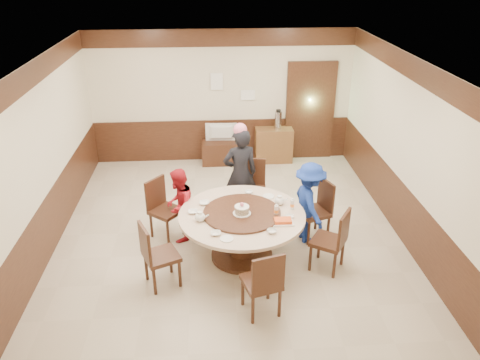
{
  "coord_description": "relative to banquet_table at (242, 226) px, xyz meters",
  "views": [
    {
      "loc": [
        -0.28,
        -6.64,
        4.18
      ],
      "look_at": [
        0.15,
        -0.38,
        1.1
      ],
      "focal_mm": 35.0,
      "sensor_mm": 36.0,
      "label": 1
    }
  ],
  "objects": [
    {
      "name": "birthday_cake",
      "position": [
        -0.0,
        -0.05,
        0.31
      ],
      "size": [
        0.26,
        0.26,
        0.18
      ],
      "color": "white",
      "rests_on": "banquet_table"
    },
    {
      "name": "notice_left",
      "position": [
        -0.25,
        3.74,
        1.22
      ],
      "size": [
        0.25,
        0.0,
        0.35
      ],
      "primitive_type": "cube",
      "color": "white",
      "rests_on": "room"
    },
    {
      "name": "chair_4",
      "position": [
        0.16,
        -1.22,
        -0.23
      ],
      "size": [
        0.54,
        0.55,
        0.97
      ],
      "rotation": [
        0.0,
        0.0,
        6.56
      ],
      "color": "#3A1E12",
      "rests_on": "ground"
    },
    {
      "name": "shrimp_platter",
      "position": [
        0.55,
        -0.3,
        0.24
      ],
      "size": [
        0.3,
        0.2,
        0.06
      ],
      "color": "white",
      "rests_on": "banquet_table"
    },
    {
      "name": "bottle_0",
      "position": [
        0.49,
        -0.08,
        0.3
      ],
      "size": [
        0.06,
        0.06,
        0.16
      ],
      "primitive_type": "cylinder",
      "color": "white",
      "rests_on": "banquet_table"
    },
    {
      "name": "person_blue",
      "position": [
        1.08,
        0.4,
        0.13
      ],
      "size": [
        0.63,
        0.93,
        1.33
      ],
      "primitive_type": "imported",
      "rotation": [
        0.0,
        0.0,
        1.74
      ],
      "color": "navy",
      "rests_on": "ground"
    },
    {
      "name": "chair_3",
      "position": [
        -1.16,
        -0.56,
        -0.23
      ],
      "size": [
        0.59,
        0.58,
        0.97
      ],
      "rotation": [
        0.0,
        0.0,
        5.13
      ],
      "color": "#3A1E12",
      "rests_on": "ground"
    },
    {
      "name": "saucer_far",
      "position": [
        0.45,
        0.5,
        0.22
      ],
      "size": [
        0.18,
        0.18,
        0.01
      ],
      "primitive_type": "cylinder",
      "color": "white",
      "rests_on": "banquet_table"
    },
    {
      "name": "chair_2",
      "position": [
        -1.18,
        0.69,
        -0.23
      ],
      "size": [
        0.62,
        0.62,
        0.97
      ],
      "rotation": [
        0.0,
        0.0,
        4.03
      ],
      "color": "#3A1E12",
      "rests_on": "ground"
    },
    {
      "name": "chair_1",
      "position": [
        0.28,
        1.31,
        -0.23
      ],
      "size": [
        0.51,
        0.52,
        0.97
      ],
      "rotation": [
        0.0,
        0.0,
        2.97
      ],
      "color": "#3A1E12",
      "rests_on": "ground"
    },
    {
      "name": "saucer_near",
      "position": [
        -0.25,
        -0.65,
        0.22
      ],
      "size": [
        0.18,
        0.18,
        0.01
      ],
      "primitive_type": "cylinder",
      "color": "white",
      "rests_on": "banquet_table"
    },
    {
      "name": "tv_stand",
      "position": [
        -0.18,
        3.53,
        -0.28
      ],
      "size": [
        0.85,
        0.45,
        0.5
      ],
      "primitive_type": "cube",
      "color": "#3A1E12",
      "rests_on": "ground"
    },
    {
      "name": "thermos",
      "position": [
        1.03,
        3.56,
        0.41
      ],
      "size": [
        0.15,
        0.15,
        0.38
      ],
      "primitive_type": "cylinder",
      "color": "silver",
      "rests_on": "side_cabinet"
    },
    {
      "name": "person_red",
      "position": [
        -0.94,
        0.58,
        0.07
      ],
      "size": [
        0.58,
        0.68,
        1.21
      ],
      "primitive_type": "imported",
      "rotation": [
        0.0,
        0.0,
        4.47
      ],
      "color": "#B01721",
      "rests_on": "ground"
    },
    {
      "name": "bottle_1",
      "position": [
        0.75,
        0.08,
        0.3
      ],
      "size": [
        0.06,
        0.06,
        0.16
      ],
      "primitive_type": "cylinder",
      "color": "white",
      "rests_on": "banquet_table"
    },
    {
      "name": "bowl_0",
      "position": [
        -0.54,
        0.33,
        0.24
      ],
      "size": [
        0.15,
        0.15,
        0.04
      ],
      "primitive_type": "imported",
      "color": "white",
      "rests_on": "banquet_table"
    },
    {
      "name": "bowl_3",
      "position": [
        0.67,
        -0.16,
        0.24
      ],
      "size": [
        0.12,
        0.12,
        0.04
      ],
      "primitive_type": "imported",
      "color": "white",
      "rests_on": "banquet_table"
    },
    {
      "name": "teapot_right",
      "position": [
        0.58,
        0.24,
        0.28
      ],
      "size": [
        0.17,
        0.15,
        0.13
      ],
      "primitive_type": "ellipsoid",
      "color": "white",
      "rests_on": "banquet_table"
    },
    {
      "name": "notice_right",
      "position": [
        0.4,
        3.74,
        0.92
      ],
      "size": [
        0.3,
        0.0,
        0.22
      ],
      "primitive_type": "cube",
      "color": "white",
      "rests_on": "room"
    },
    {
      "name": "bowl_4",
      "position": [
        -0.71,
        0.07,
        0.23
      ],
      "size": [
        0.14,
        0.14,
        0.04
      ],
      "primitive_type": "imported",
      "color": "white",
      "rests_on": "banquet_table"
    },
    {
      "name": "bowl_1",
      "position": [
        0.37,
        -0.53,
        0.24
      ],
      "size": [
        0.13,
        0.13,
        0.04
      ],
      "primitive_type": "imported",
      "color": "white",
      "rests_on": "banquet_table"
    },
    {
      "name": "room",
      "position": [
        -0.14,
        0.8,
        0.55
      ],
      "size": [
        6.0,
        6.04,
        2.84
      ],
      "color": "#C0B19A",
      "rests_on": "ground"
    },
    {
      "name": "person_standing",
      "position": [
        0.06,
        1.22,
        0.27
      ],
      "size": [
        0.65,
        0.49,
        1.62
      ],
      "primitive_type": "imported",
      "rotation": [
        0.0,
        0.0,
        3.34
      ],
      "color": "black",
      "rests_on": "ground"
    },
    {
      "name": "teapot_left",
      "position": [
        -0.6,
        -0.16,
        0.28
      ],
      "size": [
        0.17,
        0.15,
        0.13
      ],
      "primitive_type": "ellipsoid",
      "color": "white",
      "rests_on": "banquet_table"
    },
    {
      "name": "chair_5",
      "position": [
        1.23,
        -0.37,
        -0.23
      ],
      "size": [
        0.61,
        0.61,
        0.97
      ],
      "rotation": [
        0.0,
        0.0,
        7.28
      ],
      "color": "#3A1E12",
      "rests_on": "ground"
    },
    {
      "name": "bowl_5",
      "position": [
        0.15,
        0.63,
        0.24
      ],
      "size": [
        0.12,
        0.12,
        0.04
      ],
      "primitive_type": "imported",
      "color": "white",
      "rests_on": "banquet_table"
    },
    {
      "name": "bowl_2",
      "position": [
        -0.39,
        -0.53,
        0.23
      ],
      "size": [
        0.14,
        0.14,
        0.03
      ],
      "primitive_type": "imported",
      "color": "white",
      "rests_on": "banquet_table"
    },
    {
      "name": "chair_0",
      "position": [
        1.2,
        0.48,
        -0.23
      ],
      "size": [
        0.57,
        0.56,
        0.97
      ],
      "rotation": [
        0.0,
        0.0,
        1.92
      ],
      "color": "#3A1E12",
      "rests_on": "ground"
    },
    {
      "name": "television",
      "position": [
        -0.18,
        3.53,
        0.16
      ],
      "size": [
        0.68,
        0.12,
        0.39
      ],
      "primitive_type": "imported",
      "rotation": [
        0.0,
        0.0,
        3.1
      ],
      "color": "gray",
      "rests_on": "tv_stand"
    },
    {
      "name": "banquet_table",
      "position": [
        0.0,
        0.0,
        0.0
      ],
      "size": [
        1.85,
        1.85,
        0.78
      ],
      "color": "#3A1E12",
      "rests_on": "ground"
    },
    {
      "name": "side_cabinet",
      "position": [
        0.96,
        3.56,
        -0.16
      ],
      "size": [
        0.8,
        0.4,
        0.75
      ],
      "primitive_type": "cube",
      "color": "brown",
      "rests_on": "ground"
    }
  ]
}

